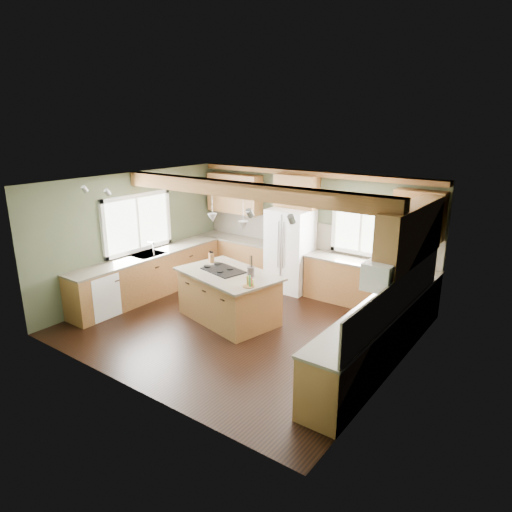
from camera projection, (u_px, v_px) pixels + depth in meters
The scene contains 37 objects.
floor at pixel (242, 326), 8.34m from camera, with size 5.60×5.60×0.00m, color black.
ceiling at pixel (240, 183), 7.59m from camera, with size 5.60×5.60×0.00m, color silver.
wall_back at pixel (311, 231), 9.90m from camera, with size 5.60×5.60×0.00m, color #475038.
wall_left at pixel (135, 235), 9.54m from camera, with size 5.00×5.00×0.00m, color #475038.
wall_right at pixel (398, 292), 6.39m from camera, with size 5.00×5.00×0.00m, color #475038.
ceiling_beam at pixel (244, 190), 7.70m from camera, with size 5.55×0.26×0.26m, color #573918.
soffit_trim at pixel (311, 174), 9.46m from camera, with size 5.55×0.20×0.10m, color #573918.
backsplash_back at pixel (311, 235), 9.91m from camera, with size 5.58×0.03×0.58m, color brown.
backsplash_right at pixel (398, 297), 6.46m from camera, with size 0.03×3.70×0.58m, color brown.
base_cab_back_left at pixel (239, 258), 10.92m from camera, with size 2.02×0.60×0.88m, color brown.
counter_back_left at pixel (238, 239), 10.79m from camera, with size 2.06×0.64×0.04m, color brown.
base_cab_back_right at pixel (368, 286), 9.08m from camera, with size 2.62×0.60×0.88m, color brown.
counter_back_right at pixel (370, 264), 8.94m from camera, with size 2.66×0.64×0.04m, color brown.
base_cab_left at pixel (150, 276), 9.66m from camera, with size 0.60×3.70×0.88m, color brown.
counter_left at pixel (148, 255), 9.53m from camera, with size 0.64×3.74×0.04m, color brown.
base_cab_right at pixel (375, 340), 6.84m from camera, with size 0.60×3.70×0.88m, color brown.
counter_right at pixel (377, 312), 6.71m from camera, with size 0.64×3.74×0.04m, color brown.
upper_cab_back_left at pixel (235, 193), 10.70m from camera, with size 1.40×0.35×0.90m, color brown.
upper_cab_over_fridge at pixel (296, 191), 9.69m from camera, with size 0.96×0.35×0.70m, color brown.
upper_cab_right at pixel (411, 233), 6.99m from camera, with size 0.35×2.20×0.90m, color brown.
upper_cab_back_corner at pixel (419, 215), 8.28m from camera, with size 0.90×0.35×0.90m, color brown.
window_left at pixel (137, 223), 9.50m from camera, with size 0.04×1.60×1.05m, color white.
window_back at pixel (362, 227), 9.16m from camera, with size 1.10×0.04×1.00m, color white.
sink at pixel (148, 255), 9.53m from camera, with size 0.50×0.65×0.03m, color #262628.
faucet at pixel (154, 249), 9.38m from camera, with size 0.02×0.02×0.28m, color #B2B2B7.
dishwasher at pixel (97, 295), 8.65m from camera, with size 0.60×0.60×0.84m, color white.
oven at pixel (335, 379), 5.84m from camera, with size 0.60×0.72×0.84m, color white.
microwave at pixel (383, 273), 6.40m from camera, with size 0.40×0.70×0.38m, color white.
pendant_left at pixel (213, 218), 8.41m from camera, with size 0.18×0.18×0.16m, color #B2B2B7.
pendant_right at pixel (243, 226), 7.77m from camera, with size 0.18×0.18×0.16m, color #B2B2B7.
refrigerator at pixel (290, 250), 9.89m from camera, with size 0.90×0.74×1.80m, color white.
island at pixel (229, 297), 8.50m from camera, with size 1.78×1.09×0.88m, color brown.
island_top at pixel (228, 274), 8.37m from camera, with size 1.90×1.21×0.04m, color brown.
cooktop at pixel (223, 270), 8.47m from camera, with size 0.77×0.51×0.02m, color black.
knife_block at pixel (211, 258), 8.95m from camera, with size 0.11×0.08×0.18m, color brown.
utensil_crock at pixel (251, 272), 8.14m from camera, with size 0.13×0.13×0.18m, color #463F38.
bottle_tray at pixel (249, 281), 7.65m from camera, with size 0.21×0.21×0.20m, color brown, non-canonical shape.
Camera 1 is at (4.70, -6.00, 3.63)m, focal length 32.00 mm.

